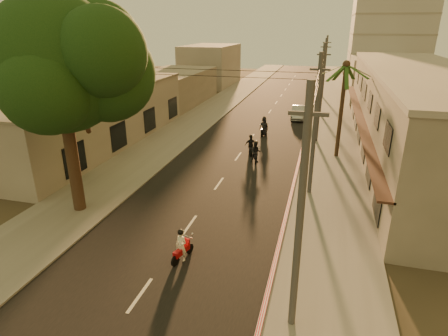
{
  "coord_description": "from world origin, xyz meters",
  "views": [
    {
      "loc": [
        6.62,
        -15.2,
        10.48
      ],
      "look_at": [
        0.71,
        6.73,
        1.73
      ],
      "focal_mm": 30.0,
      "sensor_mm": 36.0,
      "label": 1
    }
  ],
  "objects_px": {
    "scooter_red": "(182,246)",
    "parked_car": "(299,112)",
    "scooter_mid_b": "(251,146)",
    "broadleaf_tree": "(66,65)",
    "palm_tree": "(346,70)",
    "scooter_far_a": "(264,127)",
    "scooter_mid_a": "(256,153)"
  },
  "relations": [
    {
      "from": "palm_tree",
      "to": "scooter_mid_b",
      "type": "height_order",
      "value": "palm_tree"
    },
    {
      "from": "scooter_mid_a",
      "to": "scooter_red",
      "type": "bearing_deg",
      "value": -102.67
    },
    {
      "from": "broadleaf_tree",
      "to": "scooter_far_a",
      "type": "height_order",
      "value": "broadleaf_tree"
    },
    {
      "from": "broadleaf_tree",
      "to": "scooter_red",
      "type": "xyz_separation_m",
      "value": [
        7.39,
        -3.34,
        -7.74
      ]
    },
    {
      "from": "broadleaf_tree",
      "to": "scooter_mid_a",
      "type": "distance_m",
      "value": 15.71
    },
    {
      "from": "broadleaf_tree",
      "to": "parked_car",
      "type": "relative_size",
      "value": 2.64
    },
    {
      "from": "scooter_mid_b",
      "to": "parked_car",
      "type": "distance_m",
      "value": 14.66
    },
    {
      "from": "palm_tree",
      "to": "scooter_far_a",
      "type": "xyz_separation_m",
      "value": [
        -6.97,
        4.94,
        -6.27
      ]
    },
    {
      "from": "scooter_mid_b",
      "to": "parked_car",
      "type": "bearing_deg",
      "value": 63.76
    },
    {
      "from": "scooter_red",
      "to": "scooter_mid_b",
      "type": "xyz_separation_m",
      "value": [
        0.12,
        15.95,
        0.07
      ]
    },
    {
      "from": "broadleaf_tree",
      "to": "scooter_mid_a",
      "type": "xyz_separation_m",
      "value": [
        8.27,
        10.94,
        -7.67
      ]
    },
    {
      "from": "scooter_mid_a",
      "to": "broadleaf_tree",
      "type": "bearing_deg",
      "value": -136.23
    },
    {
      "from": "scooter_red",
      "to": "parked_car",
      "type": "relative_size",
      "value": 0.36
    },
    {
      "from": "scooter_red",
      "to": "scooter_mid_a",
      "type": "relative_size",
      "value": 0.93
    },
    {
      "from": "parked_car",
      "to": "scooter_mid_b",
      "type": "bearing_deg",
      "value": -102.95
    },
    {
      "from": "scooter_red",
      "to": "scooter_mid_a",
      "type": "height_order",
      "value": "scooter_mid_a"
    },
    {
      "from": "scooter_mid_b",
      "to": "broadleaf_tree",
      "type": "bearing_deg",
      "value": -135.55
    },
    {
      "from": "scooter_mid_a",
      "to": "scooter_far_a",
      "type": "height_order",
      "value": "scooter_far_a"
    },
    {
      "from": "palm_tree",
      "to": "scooter_red",
      "type": "bearing_deg",
      "value": -112.78
    },
    {
      "from": "broadleaf_tree",
      "to": "parked_car",
      "type": "height_order",
      "value": "broadleaf_tree"
    },
    {
      "from": "scooter_red",
      "to": "scooter_mid_b",
      "type": "distance_m",
      "value": 15.95
    },
    {
      "from": "parked_car",
      "to": "scooter_far_a",
      "type": "bearing_deg",
      "value": -110.31
    },
    {
      "from": "scooter_red",
      "to": "scooter_far_a",
      "type": "relative_size",
      "value": 0.83
    },
    {
      "from": "scooter_red",
      "to": "scooter_far_a",
      "type": "distance_m",
      "value": 22.13
    },
    {
      "from": "scooter_mid_a",
      "to": "scooter_far_a",
      "type": "xyz_separation_m",
      "value": [
        -0.63,
        7.85,
        0.08
      ]
    },
    {
      "from": "palm_tree",
      "to": "scooter_red",
      "type": "relative_size",
      "value": 4.95
    },
    {
      "from": "palm_tree",
      "to": "scooter_mid_b",
      "type": "relative_size",
      "value": 4.58
    },
    {
      "from": "scooter_mid_a",
      "to": "parked_car",
      "type": "height_order",
      "value": "scooter_mid_a"
    },
    {
      "from": "scooter_red",
      "to": "parked_car",
      "type": "xyz_separation_m",
      "value": [
        3.04,
        30.31,
        0.01
      ]
    },
    {
      "from": "broadleaf_tree",
      "to": "scooter_mid_a",
      "type": "relative_size",
      "value": 6.77
    },
    {
      "from": "scooter_mid_b",
      "to": "scooter_red",
      "type": "bearing_deg",
      "value": -105.21
    },
    {
      "from": "palm_tree",
      "to": "scooter_far_a",
      "type": "bearing_deg",
      "value": 144.71
    }
  ]
}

